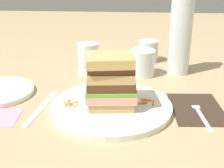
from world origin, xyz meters
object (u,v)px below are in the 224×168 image
at_px(knife, 41,108).
at_px(water_bottle, 181,32).
at_px(napkin_dark, 197,108).
at_px(empty_tumbler_1, 88,58).
at_px(sandwich, 111,80).
at_px(empty_tumbler_0, 148,51).
at_px(main_plate, 111,107).
at_px(napkin_pink, 0,117).
at_px(juice_glass, 142,64).
at_px(fork, 200,111).

height_order(knife, water_bottle, water_bottle).
relative_size(napkin_dark, empty_tumbler_1, 1.81).
xyz_separation_m(sandwich, empty_tumbler_0, (0.10, 0.39, -0.04)).
bearing_deg(main_plate, empty_tumbler_1, 110.13).
bearing_deg(main_plate, water_bottle, 54.97).
bearing_deg(knife, empty_tumbler_0, 55.43).
bearing_deg(main_plate, napkin_pink, -165.80).
height_order(sandwich, empty_tumbler_0, sandwich).
bearing_deg(juice_glass, knife, -134.74).
distance_m(sandwich, napkin_dark, 0.22).
relative_size(sandwich, napkin_pink, 1.40).
height_order(empty_tumbler_1, napkin_pink, empty_tumbler_1).
distance_m(napkin_dark, juice_glass, 0.26).
bearing_deg(empty_tumbler_1, water_bottle, 4.74).
bearing_deg(fork, empty_tumbler_0, 105.51).
bearing_deg(juice_glass, empty_tumbler_1, 177.00).
height_order(knife, napkin_pink, same).
bearing_deg(juice_glass, main_plate, -108.09).
bearing_deg(napkin_pink, knife, 33.71).
bearing_deg(napkin_dark, sandwich, -175.10).
distance_m(main_plate, empty_tumbler_1, 0.27).
bearing_deg(empty_tumbler_0, napkin_pink, -128.11).
bearing_deg(sandwich, napkin_dark, 4.90).
distance_m(knife, juice_glass, 0.36).
bearing_deg(knife, napkin_dark, 4.22).
xyz_separation_m(water_bottle, empty_tumbler_0, (-0.09, 0.11, -0.10)).
height_order(fork, knife, fork).
xyz_separation_m(napkin_dark, juice_glass, (-0.13, 0.23, 0.03)).
xyz_separation_m(main_plate, empty_tumbler_1, (-0.09, 0.25, 0.04)).
xyz_separation_m(fork, water_bottle, (-0.02, 0.28, 0.13)).
relative_size(napkin_dark, juice_glass, 2.15).
xyz_separation_m(sandwich, empty_tumbler_1, (-0.09, 0.25, -0.03)).
bearing_deg(fork, sandwich, 178.87).
bearing_deg(napkin_pink, main_plate, 14.20).
bearing_deg(empty_tumbler_1, main_plate, -69.87).
bearing_deg(empty_tumbler_0, fork, -74.49).
bearing_deg(juice_glass, fork, -61.96).
xyz_separation_m(knife, napkin_pink, (-0.08, -0.05, -0.00)).
distance_m(sandwich, napkin_pink, 0.27).
relative_size(main_plate, empty_tumbler_1, 3.07).
xyz_separation_m(napkin_dark, empty_tumbler_0, (-0.11, 0.37, 0.04)).
height_order(main_plate, empty_tumbler_0, empty_tumbler_0).
distance_m(juice_glass, napkin_pink, 0.45).
distance_m(sandwich, fork, 0.22).
bearing_deg(water_bottle, empty_tumbler_0, 129.07).
bearing_deg(sandwich, main_plate, 50.71).
relative_size(juice_glass, empty_tumbler_1, 0.84).
bearing_deg(knife, main_plate, 3.52).
bearing_deg(fork, main_plate, 178.75).
distance_m(main_plate, knife, 0.17).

